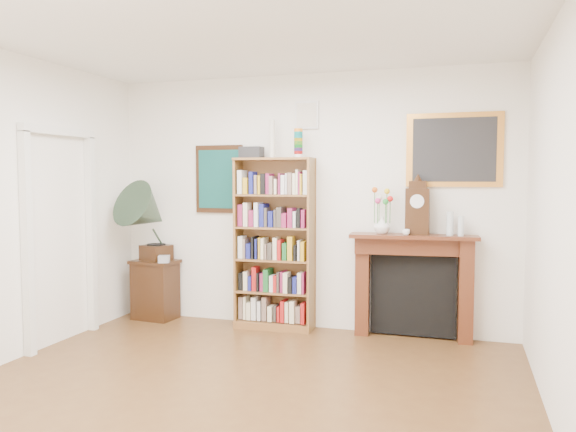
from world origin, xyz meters
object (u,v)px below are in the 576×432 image
(cd_stack, at_px, (164,259))
(flower_vase, at_px, (382,225))
(bookshelf, at_px, (274,234))
(fireplace, at_px, (413,277))
(teacup, at_px, (406,232))
(bottle_left, at_px, (450,224))
(bottle_right, at_px, (461,226))
(side_cabinet, at_px, (155,289))
(mantel_clock, at_px, (417,209))
(gramophone, at_px, (148,216))

(cd_stack, relative_size, flower_vase, 0.69)
(bookshelf, distance_m, cd_stack, 1.33)
(fireplace, bearing_deg, teacup, -119.26)
(flower_vase, distance_m, teacup, 0.27)
(bottle_left, relative_size, bottle_right, 1.20)
(bookshelf, distance_m, bottle_right, 1.97)
(side_cabinet, bearing_deg, mantel_clock, 6.50)
(gramophone, bearing_deg, bottle_left, 21.22)
(fireplace, xyz_separation_m, mantel_clock, (0.04, -0.04, 0.72))
(gramophone, height_order, teacup, gramophone)
(mantel_clock, relative_size, bottle_left, 2.28)
(gramophone, xyz_separation_m, bottle_right, (3.43, 0.18, -0.04))
(cd_stack, bearing_deg, bottle_left, 3.75)
(bottle_left, bearing_deg, gramophone, -176.50)
(teacup, height_order, bottle_left, bottle_left)
(mantel_clock, xyz_separation_m, bottle_left, (0.32, 0.01, -0.14))
(gramophone, bearing_deg, flower_vase, 21.48)
(gramophone, bearing_deg, teacup, 19.59)
(bookshelf, bearing_deg, bottle_right, -2.04)
(side_cabinet, xyz_separation_m, fireplace, (2.97, 0.11, 0.29))
(fireplace, xyz_separation_m, bottle_left, (0.36, -0.03, 0.57))
(bookshelf, relative_size, teacup, 28.11)
(flower_vase, bearing_deg, side_cabinet, -178.98)
(bookshelf, bearing_deg, flower_vase, -1.91)
(bookshelf, xyz_separation_m, mantel_clock, (1.53, 0.04, 0.30))
(fireplace, bearing_deg, mantel_clock, -54.64)
(mantel_clock, xyz_separation_m, teacup, (-0.10, -0.10, -0.23))
(bookshelf, relative_size, bottle_left, 9.04)
(cd_stack, relative_size, bottle_right, 0.60)
(side_cabinet, relative_size, cd_stack, 5.81)
(bookshelf, distance_m, gramophone, 1.49)
(gramophone, distance_m, teacup, 2.91)
(teacup, bearing_deg, cd_stack, -177.95)
(bookshelf, height_order, side_cabinet, bookshelf)
(teacup, bearing_deg, bookshelf, 177.51)
(bottle_right, bearing_deg, flower_vase, -179.50)
(bottle_right, bearing_deg, mantel_clock, 178.40)
(side_cabinet, height_order, mantel_clock, mantel_clock)
(mantel_clock, bearing_deg, flower_vase, -176.58)
(bookshelf, xyz_separation_m, fireplace, (1.50, 0.08, -0.42))
(side_cabinet, height_order, bottle_left, bottle_left)
(teacup, height_order, bottle_right, bottle_right)
(bookshelf, xyz_separation_m, bottle_right, (1.96, 0.02, 0.13))
(cd_stack, bearing_deg, fireplace, 4.91)
(cd_stack, xyz_separation_m, flower_vase, (2.46, 0.18, 0.44))
(bookshelf, bearing_deg, mantel_clock, -1.40)
(cd_stack, bearing_deg, mantel_clock, 3.96)
(side_cabinet, bearing_deg, bottle_left, 6.56)
(bookshelf, xyz_separation_m, side_cabinet, (-1.47, -0.03, -0.70))
(fireplace, relative_size, bottle_left, 5.45)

